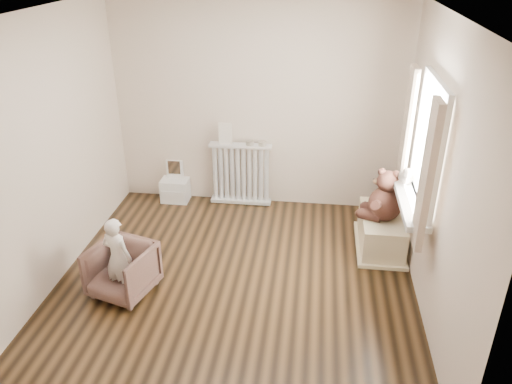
# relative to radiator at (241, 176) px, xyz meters

# --- Properties ---
(floor) EXTENTS (3.60, 3.60, 0.01)m
(floor) POSITION_rel_radiator_xyz_m (0.21, -1.68, -0.39)
(floor) COLOR black
(floor) RESTS_ON ground
(ceiling) EXTENTS (3.60, 3.60, 0.01)m
(ceiling) POSITION_rel_radiator_xyz_m (0.21, -1.68, 2.21)
(ceiling) COLOR white
(ceiling) RESTS_ON ground
(back_wall) EXTENTS (3.60, 0.02, 2.60)m
(back_wall) POSITION_rel_radiator_xyz_m (0.21, 0.12, 0.91)
(back_wall) COLOR beige
(back_wall) RESTS_ON ground
(front_wall) EXTENTS (3.60, 0.02, 2.60)m
(front_wall) POSITION_rel_radiator_xyz_m (0.21, -3.48, 0.91)
(front_wall) COLOR beige
(front_wall) RESTS_ON ground
(left_wall) EXTENTS (0.02, 3.60, 2.60)m
(left_wall) POSITION_rel_radiator_xyz_m (-1.59, -1.68, 0.91)
(left_wall) COLOR beige
(left_wall) RESTS_ON ground
(right_wall) EXTENTS (0.02, 3.60, 2.60)m
(right_wall) POSITION_rel_radiator_xyz_m (2.01, -1.68, 0.91)
(right_wall) COLOR beige
(right_wall) RESTS_ON ground
(window) EXTENTS (0.03, 0.90, 1.10)m
(window) POSITION_rel_radiator_xyz_m (1.97, -1.38, 1.06)
(window) COLOR white
(window) RESTS_ON right_wall
(window_sill) EXTENTS (0.22, 1.10, 0.06)m
(window_sill) POSITION_rel_radiator_xyz_m (1.88, -1.38, 0.48)
(window_sill) COLOR silver
(window_sill) RESTS_ON right_wall
(curtain_left) EXTENTS (0.06, 0.26, 1.30)m
(curtain_left) POSITION_rel_radiator_xyz_m (1.86, -1.95, 1.00)
(curtain_left) COLOR #BBA68D
(curtain_left) RESTS_ON right_wall
(curtain_right) EXTENTS (0.06, 0.26, 1.30)m
(curtain_right) POSITION_rel_radiator_xyz_m (1.86, -0.81, 1.00)
(curtain_right) COLOR #BBA68D
(curtain_right) RESTS_ON right_wall
(radiator) EXTENTS (0.79, 0.15, 0.83)m
(radiator) POSITION_rel_radiator_xyz_m (0.00, 0.00, 0.00)
(radiator) COLOR silver
(radiator) RESTS_ON floor
(paper_doll) EXTENTS (0.17, 0.01, 0.28)m
(paper_doll) POSITION_rel_radiator_xyz_m (-0.19, 0.00, 0.58)
(paper_doll) COLOR beige
(paper_doll) RESTS_ON radiator
(tin_a) EXTENTS (0.10, 0.10, 0.06)m
(tin_a) POSITION_rel_radiator_xyz_m (0.12, 0.00, 0.47)
(tin_a) COLOR #A59E8C
(tin_a) RESTS_ON radiator
(tin_b) EXTENTS (0.10, 0.10, 0.05)m
(tin_b) POSITION_rel_radiator_xyz_m (0.28, 0.00, 0.47)
(tin_b) COLOR #A59E8C
(tin_b) RESTS_ON radiator
(toy_vanity) EXTENTS (0.36, 0.25, 0.56)m
(toy_vanity) POSITION_rel_radiator_xyz_m (-0.88, -0.03, -0.11)
(toy_vanity) COLOR silver
(toy_vanity) RESTS_ON floor
(armchair) EXTENTS (0.69, 0.70, 0.52)m
(armchair) POSITION_rel_radiator_xyz_m (-0.86, -2.01, -0.13)
(armchair) COLOR brown
(armchair) RESTS_ON floor
(child) EXTENTS (0.35, 0.28, 0.84)m
(child) POSITION_rel_radiator_xyz_m (-0.86, -2.06, 0.05)
(child) COLOR silver
(child) RESTS_ON armchair
(toy_bench) EXTENTS (0.46, 0.86, 0.41)m
(toy_bench) POSITION_rel_radiator_xyz_m (1.73, -0.84, -0.19)
(toy_bench) COLOR beige
(toy_bench) RESTS_ON floor
(teddy_bear) EXTENTS (0.56, 0.50, 0.58)m
(teddy_bear) POSITION_rel_radiator_xyz_m (1.72, -0.92, 0.28)
(teddy_bear) COLOR #321813
(teddy_bear) RESTS_ON toy_bench
(plush_cat) EXTENTS (0.18, 0.26, 0.21)m
(plush_cat) POSITION_rel_radiator_xyz_m (1.87, -1.04, 0.61)
(plush_cat) COLOR gray
(plush_cat) RESTS_ON window_sill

